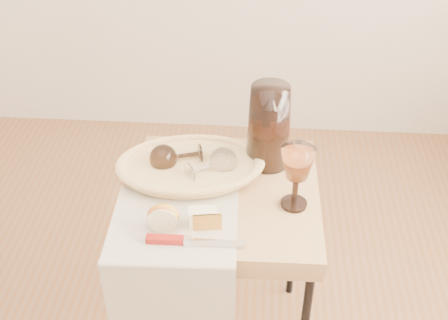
# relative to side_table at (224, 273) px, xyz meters

# --- Properties ---
(side_table) EXTENTS (0.52, 0.52, 0.65)m
(side_table) POSITION_rel_side_table_xyz_m (0.00, 0.00, 0.00)
(side_table) COLOR brown
(side_table) RESTS_ON floor
(tea_towel) EXTENTS (0.33, 0.30, 0.01)m
(tea_towel) POSITION_rel_side_table_xyz_m (-0.12, -0.14, 0.33)
(tea_towel) COLOR beige
(tea_towel) RESTS_ON side_table
(bread_basket) EXTENTS (0.40, 0.30, 0.05)m
(bread_basket) POSITION_rel_side_table_xyz_m (-0.10, 0.07, 0.35)
(bread_basket) COLOR tan
(bread_basket) RESTS_ON side_table
(goblet_lying_a) EXTENTS (0.14, 0.11, 0.08)m
(goblet_lying_a) POSITION_rel_side_table_xyz_m (-0.13, 0.08, 0.38)
(goblet_lying_a) COLOR #412A1D
(goblet_lying_a) RESTS_ON bread_basket
(goblet_lying_b) EXTENTS (0.15, 0.14, 0.08)m
(goblet_lying_b) POSITION_rel_side_table_xyz_m (-0.05, 0.04, 0.38)
(goblet_lying_b) COLOR white
(goblet_lying_b) RESTS_ON bread_basket
(pitcher) EXTENTS (0.18, 0.26, 0.29)m
(pitcher) POSITION_rel_side_table_xyz_m (0.11, 0.15, 0.45)
(pitcher) COLOR black
(pitcher) RESTS_ON side_table
(wine_goblet) EXTENTS (0.09, 0.09, 0.18)m
(wine_goblet) POSITION_rel_side_table_xyz_m (0.19, -0.04, 0.42)
(wine_goblet) COLOR white
(wine_goblet) RESTS_ON side_table
(apple_half) EXTENTS (0.08, 0.05, 0.07)m
(apple_half) POSITION_rel_side_table_xyz_m (-0.14, -0.16, 0.37)
(apple_half) COLOR #D74227
(apple_half) RESTS_ON tea_towel
(apple_wedge) EXTENTS (0.08, 0.05, 0.05)m
(apple_wedge) POSITION_rel_side_table_xyz_m (-0.04, -0.14, 0.36)
(apple_wedge) COLOR #FFF8BC
(apple_wedge) RESTS_ON tea_towel
(table_knife) EXTENTS (0.24, 0.03, 0.02)m
(table_knife) POSITION_rel_side_table_xyz_m (-0.07, -0.21, 0.34)
(table_knife) COLOR silver
(table_knife) RESTS_ON tea_towel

